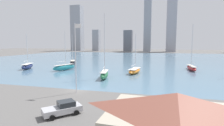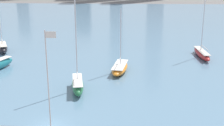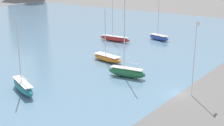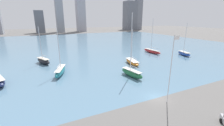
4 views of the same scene
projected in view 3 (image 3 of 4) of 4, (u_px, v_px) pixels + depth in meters
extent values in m
plane|color=#605E5B|center=(179.00, 94.00, 52.58)|extent=(500.00, 500.00, 0.00)
cylinder|color=silver|center=(194.00, 59.00, 50.12)|extent=(0.14, 0.14, 12.42)
cube|color=white|center=(198.00, 24.00, 48.96)|extent=(1.10, 0.03, 0.70)
ellipsoid|color=#1E757F|center=(23.00, 87.00, 52.92)|extent=(4.73, 9.00, 1.91)
cube|color=silver|center=(22.00, 82.00, 52.66)|extent=(3.88, 7.38, 0.10)
cube|color=#2D2D33|center=(23.00, 90.00, 53.07)|extent=(0.71, 1.57, 0.86)
cylinder|color=silver|center=(18.00, 49.00, 51.61)|extent=(0.18, 0.18, 10.94)
cylinder|color=silver|center=(24.00, 77.00, 51.38)|extent=(1.41, 3.51, 0.14)
ellipsoid|color=orange|center=(107.00, 58.00, 71.01)|extent=(3.81, 8.78, 1.46)
cube|color=silver|center=(107.00, 55.00, 70.82)|extent=(3.12, 7.20, 0.10)
cube|color=#2D2D33|center=(107.00, 60.00, 71.13)|extent=(0.39, 1.54, 0.66)
cylinder|color=silver|center=(105.00, 32.00, 69.76)|extent=(0.18, 0.18, 10.28)
cylinder|color=silver|center=(112.00, 52.00, 69.44)|extent=(0.79, 4.32, 0.14)
ellipsoid|color=#236B3D|center=(127.00, 73.00, 60.37)|extent=(3.13, 7.97, 1.88)
cube|color=silver|center=(127.00, 68.00, 60.12)|extent=(2.57, 6.54, 0.10)
cube|color=#2D2D33|center=(127.00, 75.00, 60.52)|extent=(0.40, 1.41, 0.85)
cylinder|color=silver|center=(124.00, 31.00, 58.27)|extent=(0.18, 0.18, 14.49)
cylinder|color=silver|center=(131.00, 63.00, 59.38)|extent=(0.67, 2.99, 0.14)
ellipsoid|color=#B72828|center=(115.00, 39.00, 90.81)|extent=(2.39, 10.37, 1.51)
cube|color=#BCB7AD|center=(115.00, 36.00, 90.61)|extent=(1.96, 8.50, 0.10)
cube|color=#2D2D33|center=(115.00, 40.00, 90.93)|extent=(0.27, 1.86, 0.68)
cylinder|color=silver|center=(112.00, 12.00, 89.02)|extent=(0.18, 0.18, 13.82)
cylinder|color=silver|center=(120.00, 33.00, 89.34)|extent=(0.44, 5.06, 0.14)
ellipsoid|color=#284CA8|center=(159.00, 38.00, 92.45)|extent=(4.15, 7.63, 1.51)
cube|color=#BCB7AD|center=(159.00, 35.00, 92.24)|extent=(3.41, 6.26, 0.10)
cube|color=#2D2D33|center=(159.00, 39.00, 92.57)|extent=(0.48, 1.31, 0.68)
cylinder|color=silver|center=(158.00, 15.00, 90.94)|extent=(0.18, 0.18, 11.82)
cylinder|color=silver|center=(161.00, 32.00, 91.33)|extent=(0.80, 2.60, 0.14)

